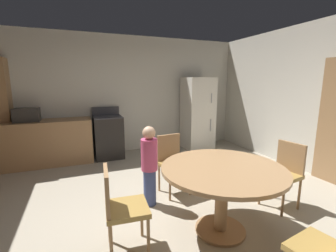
{
  "coord_description": "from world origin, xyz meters",
  "views": [
    {
      "loc": [
        -1.06,
        -2.32,
        1.65
      ],
      "look_at": [
        0.3,
        1.12,
        0.94
      ],
      "focal_mm": 24.52,
      "sensor_mm": 36.0,
      "label": 1
    }
  ],
  "objects_px": {
    "oven_range": "(108,137)",
    "chair_east": "(284,170)",
    "dining_table": "(222,180)",
    "person_child": "(149,164)",
    "microwave": "(27,115)",
    "chair_north": "(172,160)",
    "chair_west": "(120,205)",
    "chair_south": "(335,252)",
    "refrigerator": "(198,113)"
  },
  "relations": [
    {
      "from": "oven_range",
      "to": "chair_east",
      "type": "bearing_deg",
      "value": -57.41
    },
    {
      "from": "dining_table",
      "to": "person_child",
      "type": "xyz_separation_m",
      "value": [
        -0.57,
        0.84,
        -0.03
      ]
    },
    {
      "from": "microwave",
      "to": "chair_north",
      "type": "height_order",
      "value": "microwave"
    },
    {
      "from": "chair_north",
      "to": "chair_west",
      "type": "height_order",
      "value": "same"
    },
    {
      "from": "microwave",
      "to": "chair_west",
      "type": "relative_size",
      "value": 0.51
    },
    {
      "from": "chair_south",
      "to": "microwave",
      "type": "bearing_deg",
      "value": 21.5
    },
    {
      "from": "chair_north",
      "to": "refrigerator",
      "type": "bearing_deg",
      "value": 135.59
    },
    {
      "from": "microwave",
      "to": "chair_east",
      "type": "height_order",
      "value": "microwave"
    },
    {
      "from": "oven_range",
      "to": "microwave",
      "type": "height_order",
      "value": "microwave"
    },
    {
      "from": "microwave",
      "to": "chair_south",
      "type": "distance_m",
      "value": 4.92
    },
    {
      "from": "refrigerator",
      "to": "chair_east",
      "type": "height_order",
      "value": "refrigerator"
    },
    {
      "from": "refrigerator",
      "to": "dining_table",
      "type": "height_order",
      "value": "refrigerator"
    },
    {
      "from": "dining_table",
      "to": "chair_east",
      "type": "xyz_separation_m",
      "value": [
        1.09,
        0.15,
        -0.11
      ]
    },
    {
      "from": "chair_north",
      "to": "chair_west",
      "type": "xyz_separation_m",
      "value": [
        -0.96,
        -1.0,
        0.0
      ]
    },
    {
      "from": "microwave",
      "to": "chair_east",
      "type": "xyz_separation_m",
      "value": [
        3.41,
        -2.97,
        -0.53
      ]
    },
    {
      "from": "dining_table",
      "to": "chair_west",
      "type": "height_order",
      "value": "chair_west"
    },
    {
      "from": "person_child",
      "to": "oven_range",
      "type": "bearing_deg",
      "value": 152.29
    },
    {
      "from": "chair_west",
      "to": "chair_east",
      "type": "relative_size",
      "value": 1.0
    },
    {
      "from": "chair_west",
      "to": "dining_table",
      "type": "bearing_deg",
      "value": -0.0
    },
    {
      "from": "refrigerator",
      "to": "dining_table",
      "type": "xyz_separation_m",
      "value": [
        -1.38,
        -3.07,
        -0.27
      ]
    },
    {
      "from": "microwave",
      "to": "person_child",
      "type": "distance_m",
      "value": 2.91
    },
    {
      "from": "refrigerator",
      "to": "person_child",
      "type": "xyz_separation_m",
      "value": [
        -1.95,
        -2.23,
        -0.3
      ]
    },
    {
      "from": "chair_east",
      "to": "person_child",
      "type": "xyz_separation_m",
      "value": [
        -1.65,
        0.69,
        0.08
      ]
    },
    {
      "from": "dining_table",
      "to": "oven_range",
      "type": "bearing_deg",
      "value": 104.6
    },
    {
      "from": "chair_east",
      "to": "chair_south",
      "type": "bearing_deg",
      "value": 45.58
    },
    {
      "from": "chair_west",
      "to": "chair_south",
      "type": "bearing_deg",
      "value": -38.05
    },
    {
      "from": "dining_table",
      "to": "chair_west",
      "type": "relative_size",
      "value": 1.53
    },
    {
      "from": "microwave",
      "to": "chair_east",
      "type": "relative_size",
      "value": 0.51
    },
    {
      "from": "oven_range",
      "to": "chair_east",
      "type": "xyz_separation_m",
      "value": [
        1.9,
        -2.97,
        0.03
      ]
    },
    {
      "from": "refrigerator",
      "to": "chair_south",
      "type": "height_order",
      "value": "refrigerator"
    },
    {
      "from": "refrigerator",
      "to": "chair_south",
      "type": "bearing_deg",
      "value": -106.18
    },
    {
      "from": "microwave",
      "to": "person_child",
      "type": "relative_size",
      "value": 0.4
    },
    {
      "from": "chair_east",
      "to": "chair_north",
      "type": "bearing_deg",
      "value": -45.5
    },
    {
      "from": "dining_table",
      "to": "chair_east",
      "type": "distance_m",
      "value": 1.1
    },
    {
      "from": "microwave",
      "to": "chair_west",
      "type": "height_order",
      "value": "microwave"
    },
    {
      "from": "refrigerator",
      "to": "dining_table",
      "type": "relative_size",
      "value": 1.32
    },
    {
      "from": "chair_south",
      "to": "chair_west",
      "type": "xyz_separation_m",
      "value": [
        -1.27,
        1.17,
        0.0
      ]
    },
    {
      "from": "oven_range",
      "to": "person_child",
      "type": "xyz_separation_m",
      "value": [
        0.25,
        -2.28,
        0.11
      ]
    },
    {
      "from": "oven_range",
      "to": "chair_north",
      "type": "height_order",
      "value": "oven_range"
    },
    {
      "from": "chair_east",
      "to": "person_child",
      "type": "distance_m",
      "value": 1.79
    },
    {
      "from": "oven_range",
      "to": "dining_table",
      "type": "relative_size",
      "value": 0.83
    },
    {
      "from": "refrigerator",
      "to": "person_child",
      "type": "relative_size",
      "value": 1.61
    },
    {
      "from": "chair_west",
      "to": "chair_east",
      "type": "xyz_separation_m",
      "value": [
        2.18,
        0.06,
        0.0
      ]
    },
    {
      "from": "chair_south",
      "to": "chair_west",
      "type": "bearing_deg",
      "value": 38.05
    },
    {
      "from": "chair_north",
      "to": "chair_west",
      "type": "distance_m",
      "value": 1.38
    },
    {
      "from": "refrigerator",
      "to": "chair_north",
      "type": "xyz_separation_m",
      "value": [
        -1.51,
        -1.98,
        -0.38
      ]
    },
    {
      "from": "chair_north",
      "to": "oven_range",
      "type": "bearing_deg",
      "value": -168.59
    },
    {
      "from": "oven_range",
      "to": "refrigerator",
      "type": "distance_m",
      "value": 2.23
    },
    {
      "from": "oven_range",
      "to": "dining_table",
      "type": "height_order",
      "value": "oven_range"
    },
    {
      "from": "chair_south",
      "to": "chair_north",
      "type": "bearing_deg",
      "value": -1.08
    }
  ]
}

